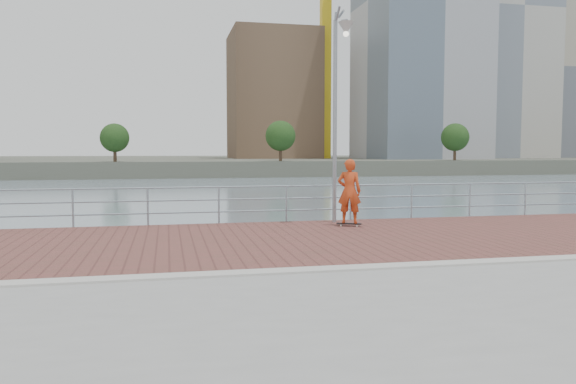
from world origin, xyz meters
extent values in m
plane|color=slate|center=(0.00, 0.00, -2.00)|extent=(400.00, 400.00, 0.00)
cube|color=brown|center=(0.00, 3.60, 0.01)|extent=(40.00, 6.80, 0.02)
cube|color=#B7B5AD|center=(0.00, 0.00, 0.03)|extent=(40.00, 0.40, 0.06)
cube|color=#4C5142|center=(0.00, 122.50, -0.75)|extent=(320.00, 95.00, 2.50)
cylinder|color=#8C9EA8|center=(-5.13, 7.00, 0.55)|extent=(0.06, 0.06, 1.10)
cylinder|color=#8C9EA8|center=(-3.08, 7.00, 0.55)|extent=(0.06, 0.06, 1.10)
cylinder|color=#8C9EA8|center=(-1.03, 7.00, 0.55)|extent=(0.06, 0.06, 1.10)
cylinder|color=#8C9EA8|center=(1.03, 7.00, 0.55)|extent=(0.06, 0.06, 1.10)
cylinder|color=#8C9EA8|center=(3.08, 7.00, 0.55)|extent=(0.06, 0.06, 1.10)
cylinder|color=#8C9EA8|center=(5.13, 7.00, 0.55)|extent=(0.06, 0.06, 1.10)
cylinder|color=#8C9EA8|center=(7.18, 7.00, 0.55)|extent=(0.06, 0.06, 1.10)
cylinder|color=#8C9EA8|center=(9.24, 7.00, 0.55)|extent=(0.06, 0.06, 1.10)
cylinder|color=#8C9EA8|center=(0.00, 7.00, 1.10)|extent=(39.00, 0.05, 0.05)
cylinder|color=#8C9EA8|center=(0.00, 7.00, 0.73)|extent=(39.00, 0.05, 0.05)
cylinder|color=#8C9EA8|center=(0.00, 7.00, 0.36)|extent=(39.00, 0.05, 0.05)
cylinder|color=gray|center=(2.40, 6.50, 3.01)|extent=(0.12, 0.12, 6.02)
cylinder|color=gray|center=(2.40, 6.00, 6.02)|extent=(0.07, 1.00, 0.07)
cone|color=#B2B2AD|center=(2.40, 5.50, 5.82)|extent=(0.44, 0.44, 0.35)
cube|color=black|center=(2.56, 5.56, 0.09)|extent=(0.73, 0.43, 0.03)
cylinder|color=beige|center=(2.33, 5.59, 0.05)|extent=(0.06, 0.05, 0.05)
cylinder|color=beige|center=(2.75, 5.42, 0.05)|extent=(0.06, 0.05, 0.05)
cylinder|color=beige|center=(2.37, 5.71, 0.05)|extent=(0.06, 0.05, 0.05)
cylinder|color=beige|center=(2.80, 5.54, 0.05)|extent=(0.06, 0.05, 0.05)
imported|color=#CC421B|center=(2.56, 5.56, 1.02)|extent=(0.79, 0.66, 1.84)
cube|color=gold|center=(30.00, 104.00, 25.50)|extent=(2.00, 2.00, 50.00)
cube|color=brown|center=(20.00, 110.00, 13.86)|extent=(18.00, 18.00, 26.72)
cube|color=#9E9EA3|center=(48.00, 98.00, 31.95)|extent=(22.00, 22.00, 62.90)
cube|color=#B2ADA3|center=(72.00, 108.00, 32.87)|extent=(20.00, 20.00, 64.75)
cube|color=#ADA38E|center=(95.00, 115.00, 21.47)|extent=(24.00, 22.00, 41.94)
cylinder|color=#473323|center=(-10.00, 77.00, 2.15)|extent=(0.50, 0.50, 3.31)
sphere|color=#193814|center=(-10.00, 77.00, 4.04)|extent=(4.25, 4.25, 4.25)
cylinder|color=#473323|center=(15.00, 77.00, 2.35)|extent=(0.50, 0.50, 3.70)
sphere|color=#193814|center=(15.00, 77.00, 4.47)|extent=(4.76, 4.76, 4.76)
cylinder|color=#473323|center=(45.00, 77.00, 2.32)|extent=(0.50, 0.50, 3.64)
sphere|color=#193814|center=(45.00, 77.00, 4.40)|extent=(4.68, 4.68, 4.68)
camera|label=1|loc=(-2.52, -9.66, 2.19)|focal=35.00mm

